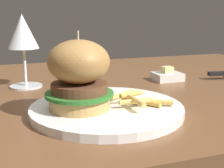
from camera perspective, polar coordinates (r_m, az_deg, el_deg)
The scene contains 6 objects.
dining_table at distance 0.78m, azimuth -0.07°, elevation -7.25°, with size 1.21×0.79×0.74m.
main_plate at distance 0.55m, azimuth -0.97°, elevation -4.60°, with size 0.27×0.27×0.01m, color white.
burger_sandwich at distance 0.52m, azimuth -6.06°, elevation 1.70°, with size 0.12×0.12×0.13m.
fries_pile at distance 0.55m, azimuth 4.69°, elevation -2.81°, with size 0.10×0.13×0.02m.
wine_glass at distance 0.74m, azimuth -16.00°, elevation 8.66°, with size 0.07×0.07×0.17m.
butter_dish at distance 0.81m, azimuth 10.06°, elevation 1.47°, with size 0.07×0.06×0.04m.
Camera 1 is at (-0.23, -0.69, 0.92)m, focal length 50.00 mm.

